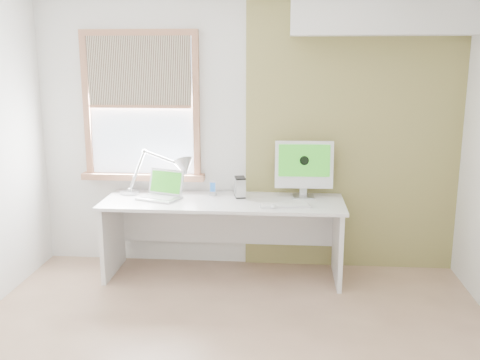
# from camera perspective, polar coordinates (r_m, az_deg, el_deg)

# --- Properties ---
(room) EXTENTS (4.04, 3.54, 2.64)m
(room) POSITION_cam_1_polar(r_m,az_deg,el_deg) (3.48, -1.41, 1.01)
(room) COLOR #A17C61
(room) RESTS_ON ground
(accent_wall) EXTENTS (2.00, 0.02, 2.60)m
(accent_wall) POSITION_cam_1_polar(r_m,az_deg,el_deg) (5.22, 11.69, 4.69)
(accent_wall) COLOR #998C4B
(accent_wall) RESTS_ON room
(soffit) EXTENTS (1.60, 0.40, 0.42)m
(soffit) POSITION_cam_1_polar(r_m,az_deg,el_deg) (5.04, 14.87, 16.81)
(soffit) COLOR white
(soffit) RESTS_ON room
(window) EXTENTS (1.20, 0.14, 1.42)m
(window) POSITION_cam_1_polar(r_m,az_deg,el_deg) (5.30, -10.33, 7.54)
(window) COLOR #A96F52
(window) RESTS_ON room
(desk) EXTENTS (2.20, 0.70, 0.73)m
(desk) POSITION_cam_1_polar(r_m,az_deg,el_deg) (5.08, -1.71, -4.11)
(desk) COLOR white
(desk) RESTS_ON room
(desk_lamp) EXTENTS (0.78, 0.31, 0.43)m
(desk_lamp) POSITION_cam_1_polar(r_m,az_deg,el_deg) (5.20, -6.93, 0.98)
(desk_lamp) COLOR #B2B4B6
(desk_lamp) RESTS_ON desk
(laptop) EXTENTS (0.44, 0.40, 0.26)m
(laptop) POSITION_cam_1_polar(r_m,az_deg,el_deg) (5.09, -8.16, -1.17)
(laptop) COLOR #B2B4B6
(laptop) RESTS_ON desk
(phone_dock) EXTENTS (0.08, 0.08, 0.14)m
(phone_dock) POSITION_cam_1_polar(r_m,az_deg,el_deg) (5.14, -2.87, -1.20)
(phone_dock) COLOR #B2B4B6
(phone_dock) RESTS_ON desk
(external_drive) EXTENTS (0.12, 0.16, 0.19)m
(external_drive) POSITION_cam_1_polar(r_m,az_deg,el_deg) (5.07, 0.00, -0.75)
(external_drive) COLOR #B2B4B6
(external_drive) RESTS_ON desk
(imac) EXTENTS (0.54, 0.18, 0.53)m
(imac) POSITION_cam_1_polar(r_m,az_deg,el_deg) (5.07, 6.71, 1.48)
(imac) COLOR #B2B4B6
(imac) RESTS_ON desk
(keyboard) EXTENTS (0.45, 0.18, 0.02)m
(keyboard) POSITION_cam_1_polar(r_m,az_deg,el_deg) (4.78, 4.72, -2.68)
(keyboard) COLOR white
(keyboard) RESTS_ON desk
(mouse) EXTENTS (0.06, 0.10, 0.03)m
(mouse) POSITION_cam_1_polar(r_m,az_deg,el_deg) (4.73, 3.54, -2.78)
(mouse) COLOR white
(mouse) RESTS_ON desk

